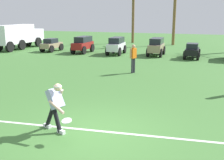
% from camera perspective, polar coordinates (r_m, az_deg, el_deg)
% --- Properties ---
extents(ground_plane, '(80.00, 80.00, 0.00)m').
position_cam_1_polar(ground_plane, '(7.86, -3.68, -10.60)').
color(ground_plane, '#3E6F32').
extents(field_line_paint, '(24.09, 2.50, 0.01)m').
position_cam_1_polar(field_line_paint, '(7.96, -3.33, -10.23)').
color(field_line_paint, white).
rests_on(field_line_paint, ground_plane).
extents(frisbee_thrower, '(1.01, 0.71, 1.39)m').
position_cam_1_polar(frisbee_thrower, '(7.79, -11.47, -4.87)').
color(frisbee_thrower, black).
rests_on(frisbee_thrower, ground_plane).
extents(frisbee_in_flight, '(0.30, 0.30, 0.08)m').
position_cam_1_polar(frisbee_in_flight, '(7.22, -9.20, -8.18)').
color(frisbee_in_flight, white).
extents(teammate_midfield, '(0.32, 0.48, 1.56)m').
position_cam_1_polar(teammate_midfield, '(15.33, 4.35, 4.89)').
color(teammate_midfield, '#33333D').
rests_on(teammate_midfield, ground_plane).
extents(parked_car_slot_a, '(1.17, 2.23, 1.10)m').
position_cam_1_polar(parked_car_slot_a, '(24.94, -12.18, 7.03)').
color(parked_car_slot_a, '#998466').
rests_on(parked_car_slot_a, ground_plane).
extents(parked_car_slot_b, '(1.17, 2.41, 1.34)m').
position_cam_1_polar(parked_car_slot_b, '(23.56, -5.93, 7.29)').
color(parked_car_slot_b, maroon).
rests_on(parked_car_slot_b, ground_plane).
extents(parked_car_slot_c, '(1.26, 2.45, 1.34)m').
position_cam_1_polar(parked_car_slot_c, '(22.55, 0.89, 7.09)').
color(parked_car_slot_c, silver).
rests_on(parked_car_slot_c, ground_plane).
extents(parked_car_slot_d, '(1.18, 2.42, 1.34)m').
position_cam_1_polar(parked_car_slot_d, '(22.12, 9.00, 6.80)').
color(parked_car_slot_d, '#998466').
rests_on(parked_car_slot_d, ground_plane).
extents(parked_car_slot_e, '(1.10, 2.21, 1.10)m').
position_cam_1_polar(parked_car_slot_e, '(21.27, 15.99, 5.77)').
color(parked_car_slot_e, black).
rests_on(parked_car_slot_e, ground_plane).
extents(box_truck, '(1.42, 5.91, 2.20)m').
position_cam_1_polar(box_truck, '(27.37, -18.24, 8.61)').
color(box_truck, silver).
rests_on(box_truck, ground_plane).
extents(palm_tree_far_left, '(3.09, 3.77, 5.62)m').
position_cam_1_polar(palm_tree_far_left, '(31.56, 4.33, 13.82)').
color(palm_tree_far_left, brown).
rests_on(palm_tree_far_left, ground_plane).
extents(palm_tree_left_of_centre, '(3.24, 2.96, 6.14)m').
position_cam_1_polar(palm_tree_left_of_centre, '(29.89, 12.62, 14.19)').
color(palm_tree_left_of_centre, brown).
rests_on(palm_tree_left_of_centre, ground_plane).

